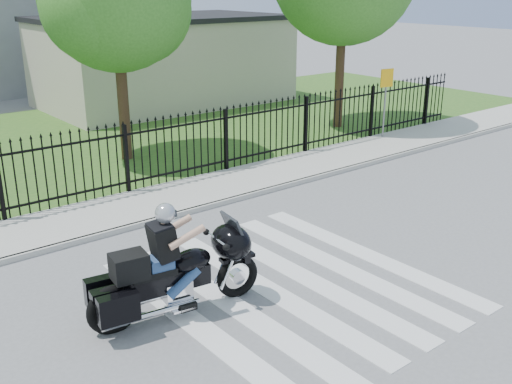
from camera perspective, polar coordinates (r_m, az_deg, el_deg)
ground at (r=10.63m, az=3.25°, el=-8.84°), size 120.00×120.00×0.00m
crosswalk at (r=10.62m, az=3.25°, el=-8.81°), size 5.00×5.50×0.01m
sidewalk at (r=14.37m, az=-10.17°, el=-1.14°), size 40.00×2.00×0.12m
curb at (r=13.55m, az=-8.11°, el=-2.30°), size 40.00×0.12×0.12m
grass_strip at (r=20.56m, az=-19.72°, el=4.11°), size 40.00×12.00×0.02m
iron_fence at (r=14.96m, az=-12.23°, el=2.94°), size 26.00×0.04×1.80m
building_low at (r=26.71m, az=-8.75°, el=12.10°), size 10.00×6.00×3.50m
building_low_roof at (r=26.55m, az=-8.96°, el=16.06°), size 10.20×6.20×0.20m
motorcycle_rider at (r=9.49m, az=-8.02°, el=-7.29°), size 2.92×1.19×1.94m
traffic_sign at (r=20.32m, az=12.28°, el=9.60°), size 0.49×0.14×2.25m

